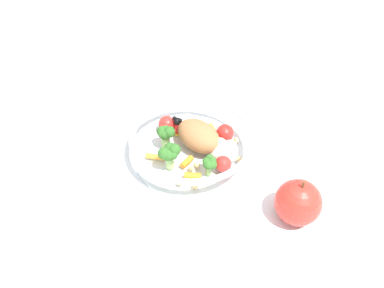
{
  "coord_description": "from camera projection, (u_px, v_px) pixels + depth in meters",
  "views": [
    {
      "loc": [
        -0.51,
        -0.1,
        0.53
      ],
      "look_at": [
        -0.02,
        0.01,
        0.03
      ],
      "focal_mm": 37.66,
      "sensor_mm": 36.0,
      "label": 1
    }
  ],
  "objects": [
    {
      "name": "loose_apple",
      "position": [
        298.0,
        202.0,
        0.61
      ],
      "size": [
        0.07,
        0.07,
        0.08
      ],
      "color": "red",
      "rests_on": "ground_plane"
    },
    {
      "name": "ground_plane",
      "position": [
        198.0,
        149.0,
        0.74
      ],
      "size": [
        2.4,
        2.4,
        0.0
      ],
      "primitive_type": "plane",
      "color": "white"
    },
    {
      "name": "food_container",
      "position": [
        195.0,
        143.0,
        0.71
      ],
      "size": [
        0.22,
        0.22,
        0.06
      ],
      "color": "white",
      "rests_on": "ground_plane"
    }
  ]
}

